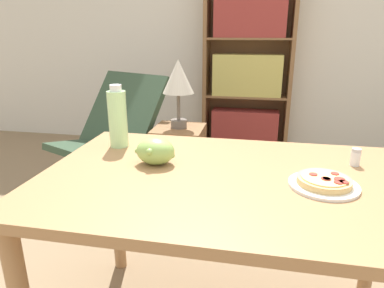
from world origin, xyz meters
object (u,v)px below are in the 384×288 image
at_px(lounge_chair_near, 110,155).
at_px(table_lamp, 178,80).
at_px(drink_bottle, 118,118).
at_px(grape_bunch, 155,151).
at_px(side_table, 179,165).
at_px(pizza_on_plate, 324,182).
at_px(salt_shaker, 356,157).
at_px(bookshelf, 247,73).

xyz_separation_m(lounge_chair_near, table_lamp, (0.57, -0.08, 0.60)).
bearing_deg(drink_bottle, grape_bunch, -38.52).
distance_m(side_table, table_lamp, 0.61).
xyz_separation_m(pizza_on_plate, grape_bunch, (-0.58, 0.09, 0.03)).
relative_size(grape_bunch, salt_shaker, 2.27).
xyz_separation_m(drink_bottle, lounge_chair_near, (-0.52, 1.00, -0.57)).
bearing_deg(table_lamp, side_table, 0.00).
xyz_separation_m(bookshelf, side_table, (-0.41, -1.24, -0.52)).
height_order(grape_bunch, table_lamp, table_lamp).
relative_size(pizza_on_plate, side_table, 0.39).
distance_m(bookshelf, table_lamp, 1.31).
bearing_deg(lounge_chair_near, drink_bottle, -38.22).
bearing_deg(lounge_chair_near, grape_bunch, -33.65).
xyz_separation_m(salt_shaker, table_lamp, (-0.89, 0.96, 0.13)).
bearing_deg(drink_bottle, side_table, 87.22).
relative_size(lounge_chair_near, bookshelf, 0.56).
relative_size(drink_bottle, table_lamp, 0.57).
height_order(grape_bunch, lounge_chair_near, lounge_chair_near).
height_order(pizza_on_plate, side_table, pizza_on_plate).
relative_size(pizza_on_plate, bookshelf, 0.13).
distance_m(grape_bunch, bookshelf, 2.34).
xyz_separation_m(grape_bunch, lounge_chair_near, (-0.73, 1.17, -0.49)).
bearing_deg(pizza_on_plate, salt_shaker, 56.25).
height_order(side_table, table_lamp, table_lamp).
bearing_deg(pizza_on_plate, drink_bottle, 162.01).
bearing_deg(drink_bottle, salt_shaker, -2.76).
distance_m(pizza_on_plate, grape_bunch, 0.59).
height_order(pizza_on_plate, salt_shaker, salt_shaker).
bearing_deg(salt_shaker, table_lamp, 132.73).
height_order(salt_shaker, lounge_chair_near, lounge_chair_near).
relative_size(salt_shaker, bookshelf, 0.04).
height_order(salt_shaker, side_table, salt_shaker).
xyz_separation_m(grape_bunch, salt_shaker, (0.72, 0.12, -0.02)).
xyz_separation_m(drink_bottle, table_lamp, (0.04, 0.92, 0.04)).
bearing_deg(drink_bottle, lounge_chair_near, 117.61).
distance_m(grape_bunch, salt_shaker, 0.73).
bearing_deg(side_table, grape_bunch, -81.24).
bearing_deg(table_lamp, salt_shaker, -47.27).
distance_m(grape_bunch, drink_bottle, 0.28).
bearing_deg(grape_bunch, drink_bottle, 141.48).
distance_m(grape_bunch, side_table, 1.21).
xyz_separation_m(salt_shaker, side_table, (-0.89, 0.96, -0.48)).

